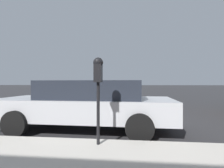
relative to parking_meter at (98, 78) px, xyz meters
name	(u,v)px	position (x,y,z in m)	size (l,w,h in m)	color
ground_plane	(111,122)	(2.50, 0.02, -1.41)	(220.00, 220.00, 0.00)	#2B2B2D
parking_meter	(98,78)	(0.00, 0.00, 0.00)	(0.21, 0.19, 1.64)	black
car_silver	(87,103)	(1.59, 0.61, -0.67)	(2.12, 4.85, 1.37)	#B7BABF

